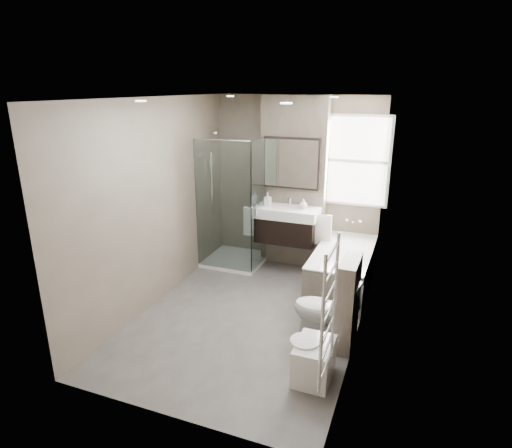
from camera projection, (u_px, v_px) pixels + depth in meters
The scene contains 15 objects.
room at pixel (252, 214), 4.98m from camera, with size 2.70×3.90×2.70m.
vanity_pier at pixel (294, 183), 6.55m from camera, with size 1.00×0.25×2.60m, color #665D51.
vanity at pixel (287, 224), 6.42m from camera, with size 0.95×0.47×0.66m.
mirror_cabinet at pixel (292, 163), 6.31m from camera, with size 0.86×0.08×0.76m.
towel_left at pixel (251, 222), 6.59m from camera, with size 0.24×0.06×0.44m, color white.
towel_right at pixel (323, 230), 6.21m from camera, with size 0.24×0.06×0.44m, color white.
shower_enclosure at pixel (239, 235), 6.68m from camera, with size 0.90×0.90×2.00m.
bathtub at pixel (343, 267), 5.94m from camera, with size 0.75×1.60×0.57m.
window at pixel (356, 161), 6.22m from camera, with size 0.98×0.06×1.33m.
toilet at pixel (325, 311), 4.70m from camera, with size 0.41×0.71×0.72m, color white.
cistern_box at pixel (348, 303), 4.59m from camera, with size 0.19×0.55×1.00m.
bidet at pixel (313, 360), 4.12m from camera, with size 0.41×0.48×0.50m.
towel_radiator at pixel (329, 311), 3.19m from camera, with size 0.03×0.49×1.10m.
soap_bottle_a at pixel (268, 199), 6.40m from camera, with size 0.09×0.09×0.20m, color white.
soap_bottle_b at pixel (303, 204), 6.26m from camera, with size 0.12×0.12×0.15m, color white.
Camera 1 is at (1.75, -4.44, 2.73)m, focal length 30.00 mm.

